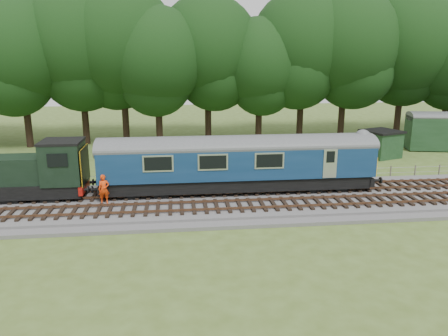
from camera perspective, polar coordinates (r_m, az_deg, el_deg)
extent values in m
plane|color=#475D22|center=(28.33, 2.99, -4.55)|extent=(120.00, 120.00, 0.00)
cube|color=#4C4C4F|center=(28.27, 3.00, -4.21)|extent=(70.00, 7.00, 0.35)
cube|color=brown|center=(28.81, 2.78, -3.19)|extent=(66.50, 0.07, 0.14)
cube|color=brown|center=(30.17, 2.35, -2.37)|extent=(66.50, 0.07, 0.14)
cube|color=brown|center=(26.01, 3.84, -5.16)|extent=(66.50, 0.07, 0.14)
cube|color=brown|center=(27.35, 3.31, -4.17)|extent=(66.50, 0.07, 0.14)
cube|color=black|center=(29.27, 1.83, -1.73)|extent=(17.46, 2.52, 0.85)
cube|color=#0E294B|center=(28.91, 1.86, 0.98)|extent=(18.00, 2.80, 2.05)
cube|color=yellow|center=(31.56, 18.28, 0.70)|extent=(0.06, 2.74, 1.30)
cube|color=black|center=(30.74, 12.97, -1.70)|extent=(2.60, 2.00, 0.55)
cube|color=black|center=(29.10, -9.95, -2.45)|extent=(2.60, 2.00, 0.55)
cube|color=black|center=(30.78, -25.78, -2.48)|extent=(8.73, 2.39, 0.85)
cube|color=black|center=(29.45, -20.25, 0.69)|extent=(2.40, 2.55, 2.60)
cube|color=#A2120C|center=(29.59, -17.77, -2.25)|extent=(0.25, 2.60, 0.55)
cube|color=yellow|center=(29.21, -17.70, 0.39)|extent=(0.06, 2.55, 2.30)
imported|color=#FC410D|center=(27.83, -15.42, -2.68)|extent=(0.72, 0.53, 1.82)
cube|color=#18351A|center=(43.48, 19.80, 2.89)|extent=(3.61, 3.61, 2.34)
cube|color=black|center=(43.26, 19.94, 4.53)|extent=(3.98, 3.98, 0.19)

